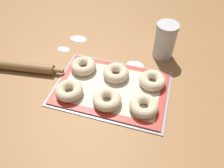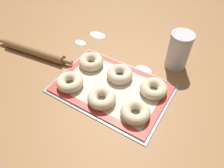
{
  "view_description": "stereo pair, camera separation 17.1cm",
  "coord_description": "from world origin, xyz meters",
  "px_view_note": "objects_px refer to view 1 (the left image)",
  "views": [
    {
      "loc": [
        0.18,
        -0.6,
        0.73
      ],
      "look_at": [
        0.0,
        0.01,
        0.03
      ],
      "focal_mm": 35.0,
      "sensor_mm": 36.0,
      "label": 1
    },
    {
      "loc": [
        0.34,
        -0.54,
        0.73
      ],
      "look_at": [
        0.0,
        0.01,
        0.03
      ],
      "focal_mm": 35.0,
      "sensor_mm": 36.0,
      "label": 2
    }
  ],
  "objects_px": {
    "bagel_back_center": "(117,73)",
    "bagel_back_left": "(83,66)",
    "bagel_front_right": "(144,106)",
    "flour_canister": "(165,41)",
    "baking_tray": "(112,88)",
    "bagel_front_center": "(107,100)",
    "bagel_front_left": "(69,91)",
    "rolling_pin": "(18,66)",
    "bagel_back_right": "(152,80)"
  },
  "relations": [
    {
      "from": "bagel_back_left",
      "to": "flour_canister",
      "type": "height_order",
      "value": "flour_canister"
    },
    {
      "from": "bagel_front_right",
      "to": "bagel_back_left",
      "type": "height_order",
      "value": "same"
    },
    {
      "from": "bagel_back_left",
      "to": "flour_canister",
      "type": "bearing_deg",
      "value": 32.95
    },
    {
      "from": "baking_tray",
      "to": "bagel_front_right",
      "type": "height_order",
      "value": "bagel_front_right"
    },
    {
      "from": "bagel_front_right",
      "to": "bagel_back_left",
      "type": "bearing_deg",
      "value": 154.62
    },
    {
      "from": "bagel_front_center",
      "to": "bagel_back_left",
      "type": "height_order",
      "value": "same"
    },
    {
      "from": "bagel_front_left",
      "to": "rolling_pin",
      "type": "relative_size",
      "value": 0.26
    },
    {
      "from": "baking_tray",
      "to": "bagel_front_center",
      "type": "bearing_deg",
      "value": -86.93
    },
    {
      "from": "bagel_back_right",
      "to": "baking_tray",
      "type": "bearing_deg",
      "value": -156.97
    },
    {
      "from": "baking_tray",
      "to": "bagel_back_center",
      "type": "bearing_deg",
      "value": 88.59
    },
    {
      "from": "rolling_pin",
      "to": "bagel_front_left",
      "type": "bearing_deg",
      "value": -14.96
    },
    {
      "from": "baking_tray",
      "to": "rolling_pin",
      "type": "height_order",
      "value": "rolling_pin"
    },
    {
      "from": "baking_tray",
      "to": "bagel_back_right",
      "type": "xyz_separation_m",
      "value": [
        0.17,
        0.07,
        0.03
      ]
    },
    {
      "from": "bagel_front_right",
      "to": "bagel_back_right",
      "type": "bearing_deg",
      "value": 86.06
    },
    {
      "from": "bagel_front_right",
      "to": "bagel_back_center",
      "type": "height_order",
      "value": "same"
    },
    {
      "from": "baking_tray",
      "to": "bagel_back_left",
      "type": "bearing_deg",
      "value": 156.05
    },
    {
      "from": "bagel_front_left",
      "to": "bagel_front_right",
      "type": "xyz_separation_m",
      "value": [
        0.32,
        0.01,
        0.0
      ]
    },
    {
      "from": "bagel_front_right",
      "to": "bagel_front_left",
      "type": "bearing_deg",
      "value": -178.36
    },
    {
      "from": "bagel_front_right",
      "to": "flour_canister",
      "type": "xyz_separation_m",
      "value": [
        0.03,
        0.37,
        0.06
      ]
    },
    {
      "from": "flour_canister",
      "to": "rolling_pin",
      "type": "relative_size",
      "value": 0.4
    },
    {
      "from": "bagel_back_center",
      "to": "bagel_front_right",
      "type": "bearing_deg",
      "value": -44.04
    },
    {
      "from": "bagel_front_center",
      "to": "bagel_back_center",
      "type": "distance_m",
      "value": 0.16
    },
    {
      "from": "bagel_front_left",
      "to": "flour_canister",
      "type": "relative_size",
      "value": 0.65
    },
    {
      "from": "bagel_back_right",
      "to": "flour_canister",
      "type": "height_order",
      "value": "flour_canister"
    },
    {
      "from": "bagel_back_left",
      "to": "bagel_back_right",
      "type": "height_order",
      "value": "same"
    },
    {
      "from": "bagel_front_center",
      "to": "rolling_pin",
      "type": "relative_size",
      "value": 0.26
    },
    {
      "from": "bagel_front_center",
      "to": "bagel_back_right",
      "type": "relative_size",
      "value": 1.0
    },
    {
      "from": "rolling_pin",
      "to": "bagel_front_center",
      "type": "bearing_deg",
      "value": -9.89
    },
    {
      "from": "bagel_back_right",
      "to": "rolling_pin",
      "type": "bearing_deg",
      "value": -173.06
    },
    {
      "from": "bagel_front_left",
      "to": "bagel_front_right",
      "type": "height_order",
      "value": "same"
    },
    {
      "from": "baking_tray",
      "to": "bagel_back_left",
      "type": "xyz_separation_m",
      "value": [
        -0.16,
        0.07,
        0.03
      ]
    },
    {
      "from": "bagel_front_left",
      "to": "bagel_front_right",
      "type": "relative_size",
      "value": 1.0
    },
    {
      "from": "baking_tray",
      "to": "bagel_front_center",
      "type": "xyz_separation_m",
      "value": [
        0.0,
        -0.09,
        0.03
      ]
    },
    {
      "from": "bagel_front_center",
      "to": "bagel_back_left",
      "type": "distance_m",
      "value": 0.23
    },
    {
      "from": "baking_tray",
      "to": "rolling_pin",
      "type": "distance_m",
      "value": 0.47
    },
    {
      "from": "bagel_front_center",
      "to": "bagel_front_right",
      "type": "xyz_separation_m",
      "value": [
        0.15,
        0.01,
        0.0
      ]
    },
    {
      "from": "baking_tray",
      "to": "bagel_front_center",
      "type": "distance_m",
      "value": 0.09
    },
    {
      "from": "bagel_front_left",
      "to": "flour_canister",
      "type": "bearing_deg",
      "value": 47.85
    },
    {
      "from": "bagel_back_center",
      "to": "bagel_back_left",
      "type": "bearing_deg",
      "value": 179.35
    },
    {
      "from": "bagel_front_right",
      "to": "bagel_back_right",
      "type": "xyz_separation_m",
      "value": [
        0.01,
        0.15,
        0.0
      ]
    },
    {
      "from": "flour_canister",
      "to": "bagel_back_left",
      "type": "bearing_deg",
      "value": -147.05
    },
    {
      "from": "bagel_front_left",
      "to": "bagel_back_left",
      "type": "relative_size",
      "value": 1.0
    },
    {
      "from": "bagel_back_left",
      "to": "rolling_pin",
      "type": "height_order",
      "value": "bagel_back_left"
    },
    {
      "from": "baking_tray",
      "to": "flour_canister",
      "type": "distance_m",
      "value": 0.36
    },
    {
      "from": "bagel_front_left",
      "to": "rolling_pin",
      "type": "distance_m",
      "value": 0.32
    },
    {
      "from": "bagel_back_center",
      "to": "flour_canister",
      "type": "height_order",
      "value": "flour_canister"
    },
    {
      "from": "rolling_pin",
      "to": "bagel_front_right",
      "type": "bearing_deg",
      "value": -6.59
    },
    {
      "from": "bagel_back_right",
      "to": "rolling_pin",
      "type": "height_order",
      "value": "bagel_back_right"
    },
    {
      "from": "bagel_front_right",
      "to": "bagel_back_right",
      "type": "distance_m",
      "value": 0.15
    },
    {
      "from": "bagel_back_left",
      "to": "bagel_back_right",
      "type": "relative_size",
      "value": 1.0
    }
  ]
}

